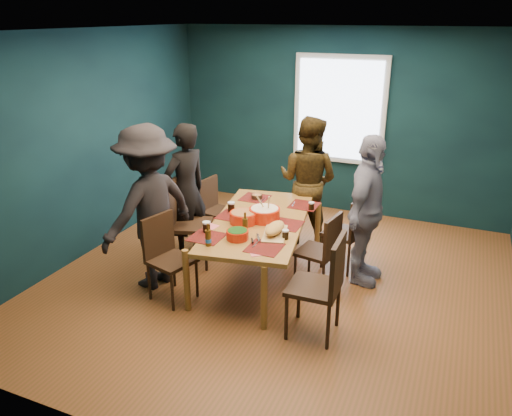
{
  "coord_description": "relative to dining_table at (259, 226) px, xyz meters",
  "views": [
    {
      "loc": [
        1.72,
        -4.67,
        2.86
      ],
      "look_at": [
        -0.26,
        -0.02,
        0.87
      ],
      "focal_mm": 35.0,
      "sensor_mm": 36.0,
      "label": 1
    }
  ],
  "objects": [
    {
      "name": "person_far_left",
      "position": [
        -1.09,
        0.27,
        0.17
      ],
      "size": [
        0.58,
        0.71,
        1.67
      ],
      "primitive_type": "imported",
      "rotation": [
        0.0,
        0.0,
        4.36
      ],
      "color": "black",
      "rests_on": "floor"
    },
    {
      "name": "cutting_board",
      "position": [
        0.3,
        -0.29,
        0.13
      ],
      "size": [
        0.33,
        0.57,
        0.12
      ],
      "rotation": [
        0.0,
        0.0,
        0.25
      ],
      "color": "tan",
      "rests_on": "dining_table"
    },
    {
      "name": "bowl_salad",
      "position": [
        -0.13,
        -0.13,
        0.14
      ],
      "size": [
        0.3,
        0.3,
        0.13
      ],
      "color": "red",
      "rests_on": "dining_table"
    },
    {
      "name": "dining_table",
      "position": [
        0.0,
        0.0,
        0.0
      ],
      "size": [
        1.28,
        2.06,
        0.73
      ],
      "rotation": [
        0.0,
        0.0,
        0.17
      ],
      "color": "#A47431",
      "rests_on": "floor"
    },
    {
      "name": "cola_glass_b",
      "position": [
        0.43,
        -0.35,
        0.12
      ],
      "size": [
        0.07,
        0.07,
        0.1
      ],
      "color": "black",
      "rests_on": "dining_table"
    },
    {
      "name": "chair_left_mid",
      "position": [
        -0.99,
        0.03,
        -0.06
      ],
      "size": [
        0.59,
        0.59,
        1.03
      ],
      "rotation": [
        0.0,
        0.0,
        0.33
      ],
      "color": "black",
      "rests_on": "floor"
    },
    {
      "name": "chair_right_mid",
      "position": [
        0.73,
        0.08,
        -0.15
      ],
      "size": [
        0.46,
        0.46,
        0.88
      ],
      "rotation": [
        0.0,
        0.0,
        -0.17
      ],
      "color": "black",
      "rests_on": "floor"
    },
    {
      "name": "napkin_a",
      "position": [
        0.35,
        0.08,
        0.07
      ],
      "size": [
        0.13,
        0.13,
        0.0
      ],
      "primitive_type": "cube",
      "rotation": [
        0.0,
        0.0,
        0.0
      ],
      "color": "#E15E69",
      "rests_on": "dining_table"
    },
    {
      "name": "chair_right_near",
      "position": [
        0.96,
        -0.76,
        -0.07
      ],
      "size": [
        0.47,
        0.47,
        1.02
      ],
      "rotation": [
        0.0,
        0.0,
        0.03
      ],
      "color": "black",
      "rests_on": "floor"
    },
    {
      "name": "person_back",
      "position": [
        0.17,
        1.22,
        0.18
      ],
      "size": [
        0.89,
        0.74,
        1.68
      ],
      "primitive_type": "imported",
      "rotation": [
        0.0,
        0.0,
        3.01
      ],
      "color": "black",
      "rests_on": "floor"
    },
    {
      "name": "napkin_c",
      "position": [
        0.29,
        -0.75,
        0.07
      ],
      "size": [
        0.21,
        0.21,
        0.0
      ],
      "primitive_type": "cube",
      "rotation": [
        0.0,
        0.0,
        0.67
      ],
      "color": "#E15E69",
      "rests_on": "dining_table"
    },
    {
      "name": "cola_glass_c",
      "position": [
        0.44,
        0.52,
        0.12
      ],
      "size": [
        0.07,
        0.07,
        0.09
      ],
      "color": "black",
      "rests_on": "dining_table"
    },
    {
      "name": "room",
      "position": [
        0.23,
        0.27,
        0.71
      ],
      "size": [
        5.01,
        5.01,
        2.71
      ],
      "color": "brown",
      "rests_on": "ground"
    },
    {
      "name": "napkin_b",
      "position": [
        -0.4,
        -0.37,
        0.07
      ],
      "size": [
        0.16,
        0.16,
        0.0
      ],
      "primitive_type": "cube",
      "rotation": [
        0.0,
        0.0,
        -0.18
      ],
      "color": "#E15E69",
      "rests_on": "dining_table"
    },
    {
      "name": "small_bowl",
      "position": [
        -0.29,
        0.62,
        0.1
      ],
      "size": [
        0.14,
        0.14,
        0.06
      ],
      "color": "black",
      "rests_on": "dining_table"
    },
    {
      "name": "bowl_dumpling",
      "position": [
        0.05,
        0.03,
        0.15
      ],
      "size": [
        0.34,
        0.34,
        0.32
      ],
      "color": "red",
      "rests_on": "dining_table"
    },
    {
      "name": "beer_bottle_b",
      "position": [
        0.0,
        -0.38,
        0.16
      ],
      "size": [
        0.06,
        0.06,
        0.23
      ],
      "color": "#482D0C",
      "rests_on": "dining_table"
    },
    {
      "name": "person_near_left",
      "position": [
        -1.06,
        -0.54,
        0.24
      ],
      "size": [
        0.98,
        1.31,
        1.81
      ],
      "primitive_type": "imported",
      "rotation": [
        0.0,
        0.0,
        4.42
      ],
      "color": "black",
      "rests_on": "floor"
    },
    {
      "name": "bowl_herbs",
      "position": [
        -0.01,
        -0.54,
        0.12
      ],
      "size": [
        0.23,
        0.23,
        0.1
      ],
      "color": "red",
      "rests_on": "dining_table"
    },
    {
      "name": "cola_glass_d",
      "position": [
        -0.39,
        0.11,
        0.13
      ],
      "size": [
        0.08,
        0.08,
        0.12
      ],
      "color": "black",
      "rests_on": "dining_table"
    },
    {
      "name": "cola_glass_a",
      "position": [
        -0.38,
        -0.51,
        0.13
      ],
      "size": [
        0.08,
        0.08,
        0.12
      ],
      "color": "black",
      "rests_on": "dining_table"
    },
    {
      "name": "chair_left_near",
      "position": [
        -0.76,
        -0.72,
        -0.13
      ],
      "size": [
        0.51,
        0.51,
        0.91
      ],
      "rotation": [
        0.0,
        0.0,
        -0.26
      ],
      "color": "black",
      "rests_on": "floor"
    },
    {
      "name": "beer_bottle_a",
      "position": [
        -0.21,
        -0.79,
        0.15
      ],
      "size": [
        0.06,
        0.06,
        0.23
      ],
      "color": "#482D0C",
      "rests_on": "dining_table"
    },
    {
      "name": "chair_right_far",
      "position": [
        0.88,
        0.65,
        -0.13
      ],
      "size": [
        0.5,
        0.5,
        0.91
      ],
      "rotation": [
        0.0,
        0.0,
        -0.26
      ],
      "color": "black",
      "rests_on": "floor"
    },
    {
      "name": "person_right",
      "position": [
        1.09,
        0.43,
        0.19
      ],
      "size": [
        0.48,
        1.02,
        1.69
      ],
      "primitive_type": "imported",
      "rotation": [
        0.0,
        0.0,
        1.51
      ],
      "color": "silver",
      "rests_on": "floor"
    },
    {
      "name": "chair_left_far",
      "position": [
        -0.98,
        0.79,
        -0.17
      ],
      "size": [
        0.44,
        0.44,
        0.84
      ],
      "rotation": [
        0.0,
        0.0,
        -0.17
      ],
      "color": "black",
      "rests_on": "floor"
    }
  ]
}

